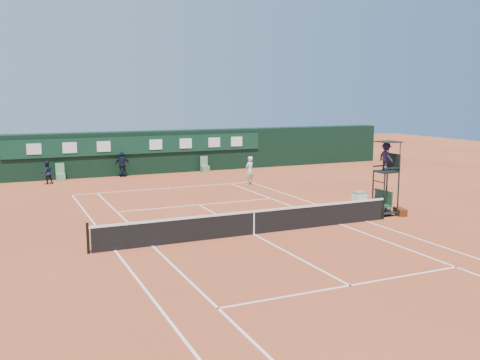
% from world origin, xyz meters
% --- Properties ---
extents(ground, '(90.00, 90.00, 0.00)m').
position_xyz_m(ground, '(0.00, 0.00, 0.00)').
color(ground, '#BD512C').
rests_on(ground, ground).
extents(court_lines, '(11.05, 23.85, 0.01)m').
position_xyz_m(court_lines, '(0.00, 0.00, 0.01)').
color(court_lines, silver).
rests_on(court_lines, ground).
extents(tennis_net, '(12.90, 0.10, 1.10)m').
position_xyz_m(tennis_net, '(0.00, 0.00, 0.51)').
color(tennis_net, black).
rests_on(tennis_net, ground).
extents(back_wall, '(40.00, 1.65, 3.00)m').
position_xyz_m(back_wall, '(0.00, 18.74, 1.51)').
color(back_wall, black).
rests_on(back_wall, ground).
extents(linesman_chair_left, '(0.55, 0.50, 1.15)m').
position_xyz_m(linesman_chair_left, '(-5.50, 17.48, 0.32)').
color(linesman_chair_left, '#5E9063').
rests_on(linesman_chair_left, ground).
extents(linesman_chair_right, '(0.55, 0.50, 1.15)m').
position_xyz_m(linesman_chair_right, '(4.50, 17.48, 0.32)').
color(linesman_chair_right, '#5A8963').
rests_on(linesman_chair_right, ground).
extents(umpire_chair, '(0.96, 0.95, 3.42)m').
position_xyz_m(umpire_chair, '(7.00, 0.64, 2.46)').
color(umpire_chair, black).
rests_on(umpire_chair, ground).
extents(player_bench, '(0.56, 1.20, 1.10)m').
position_xyz_m(player_bench, '(7.07, 1.00, 0.60)').
color(player_bench, '#1A4225').
rests_on(player_bench, ground).
extents(tennis_bag, '(0.62, 0.92, 0.32)m').
position_xyz_m(tennis_bag, '(7.69, 0.38, 0.16)').
color(tennis_bag, black).
rests_on(tennis_bag, ground).
extents(cooler, '(0.57, 0.57, 0.65)m').
position_xyz_m(cooler, '(7.52, 3.22, 0.33)').
color(cooler, white).
rests_on(cooler, ground).
extents(tennis_ball, '(0.07, 0.07, 0.07)m').
position_xyz_m(tennis_ball, '(-1.10, 8.42, 0.04)').
color(tennis_ball, gold).
rests_on(tennis_ball, ground).
extents(player, '(0.76, 0.64, 1.77)m').
position_xyz_m(player, '(5.07, 11.09, 0.88)').
color(player, silver).
rests_on(player, ground).
extents(ball_kid_left, '(0.85, 0.77, 1.45)m').
position_xyz_m(ball_kid_left, '(-6.40, 16.50, 0.72)').
color(ball_kid_left, black).
rests_on(ball_kid_left, ground).
extents(ball_kid_right, '(1.07, 0.63, 1.71)m').
position_xyz_m(ball_kid_right, '(-1.47, 17.48, 0.86)').
color(ball_kid_right, black).
rests_on(ball_kid_right, ground).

